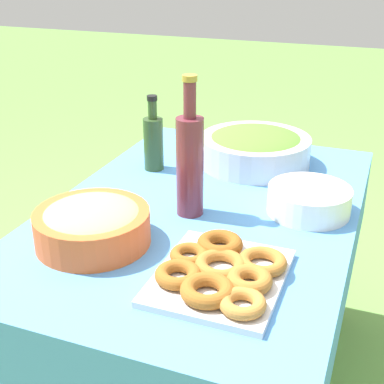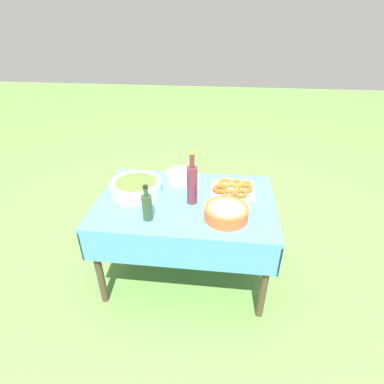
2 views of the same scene
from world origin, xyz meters
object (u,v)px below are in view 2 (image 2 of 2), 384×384
at_px(pasta_bowl, 226,211).
at_px(olive_oil_bottle, 147,206).
at_px(salad_bowl, 136,186).
at_px(donut_platter, 233,188).
at_px(wine_bottle, 192,183).
at_px(plate_stack, 181,176).

xyz_separation_m(pasta_bowl, olive_oil_bottle, (-0.48, -0.06, 0.04)).
distance_m(salad_bowl, donut_platter, 0.69).
height_order(donut_platter, wine_bottle, wine_bottle).
relative_size(salad_bowl, donut_platter, 1.10).
relative_size(donut_platter, plate_stack, 1.46).
height_order(olive_oil_bottle, wine_bottle, wine_bottle).
height_order(pasta_bowl, olive_oil_bottle, olive_oil_bottle).
bearing_deg(olive_oil_bottle, plate_stack, 75.38).
height_order(salad_bowl, wine_bottle, wine_bottle).
bearing_deg(donut_platter, olive_oil_bottle, -142.97).
relative_size(pasta_bowl, plate_stack, 1.25).
relative_size(pasta_bowl, olive_oil_bottle, 1.15).
xyz_separation_m(olive_oil_bottle, wine_bottle, (0.25, 0.22, 0.05)).
relative_size(salad_bowl, plate_stack, 1.61).
bearing_deg(pasta_bowl, olive_oil_bottle, -172.84).
xyz_separation_m(donut_platter, wine_bottle, (-0.28, -0.18, 0.12)).
relative_size(donut_platter, olive_oil_bottle, 1.35).
distance_m(olive_oil_bottle, wine_bottle, 0.34).
xyz_separation_m(salad_bowl, donut_platter, (0.69, 0.11, -0.04)).
bearing_deg(plate_stack, pasta_bowl, -52.65).
bearing_deg(wine_bottle, olive_oil_bottle, -138.70).
bearing_deg(olive_oil_bottle, salad_bowl, 117.76).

